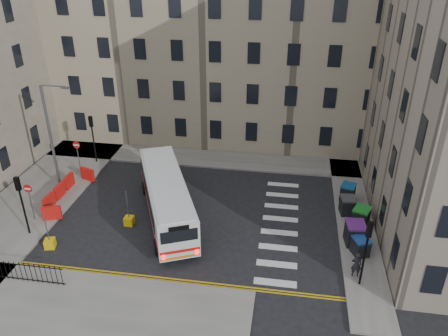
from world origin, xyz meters
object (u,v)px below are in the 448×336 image
(pedestrian, at_px, (356,265))
(wheelie_bin_e, at_px, (348,192))
(wheelie_bin_a, at_px, (360,246))
(bollard_yellow, at_px, (129,221))
(wheelie_bin_d, at_px, (347,205))
(wheelie_bin_c, at_px, (361,217))
(bollard_chevron, at_px, (50,243))
(wheelie_bin_b, at_px, (355,233))
(streetlamp, at_px, (50,136))
(bus, at_px, (166,196))

(pedestrian, bearing_deg, wheelie_bin_e, -94.71)
(wheelie_bin_a, relative_size, bollard_yellow, 2.12)
(wheelie_bin_a, relative_size, wheelie_bin_d, 1.03)
(wheelie_bin_a, height_order, wheelie_bin_d, wheelie_bin_d)
(wheelie_bin_c, relative_size, bollard_chevron, 2.42)
(wheelie_bin_b, relative_size, wheelie_bin_d, 1.17)
(wheelie_bin_a, xyz_separation_m, wheelie_bin_c, (0.39, 3.17, 0.07))
(streetlamp, bearing_deg, wheelie_bin_e, 3.93)
(wheelie_bin_b, distance_m, wheelie_bin_d, 3.41)
(wheelie_bin_b, distance_m, bollard_yellow, 14.65)
(wheelie_bin_e, distance_m, bollard_yellow, 15.65)
(wheelie_bin_a, distance_m, bollard_chevron, 19.01)
(streetlamp, bearing_deg, bus, -15.57)
(wheelie_bin_e, bearing_deg, bus, -143.13)
(wheelie_bin_a, height_order, wheelie_bin_e, wheelie_bin_e)
(wheelie_bin_e, bearing_deg, bollard_yellow, -141.25)
(pedestrian, bearing_deg, wheelie_bin_a, -105.99)
(wheelie_bin_c, xyz_separation_m, bollard_yellow, (-15.27, -2.22, -0.49))
(wheelie_bin_e, bearing_deg, wheelie_bin_c, -60.93)
(wheelie_bin_b, xyz_separation_m, wheelie_bin_c, (0.63, 2.09, -0.09))
(wheelie_bin_e, bearing_deg, bollard_chevron, -136.84)
(wheelie_bin_a, height_order, wheelie_bin_b, wheelie_bin_b)
(wheelie_bin_b, bearing_deg, pedestrian, -100.08)
(wheelie_bin_b, xyz_separation_m, bollard_chevron, (-18.64, -3.26, -0.58))
(wheelie_bin_e, distance_m, bollard_chevron, 20.54)
(wheelie_bin_d, height_order, wheelie_bin_e, wheelie_bin_d)
(wheelie_bin_c, bearing_deg, wheelie_bin_a, -73.43)
(bus, distance_m, wheelie_bin_c, 13.04)
(wheelie_bin_c, bearing_deg, wheelie_bin_b, -83.18)
(wheelie_bin_a, bearing_deg, bollard_yellow, 154.84)
(streetlamp, distance_m, wheelie_bin_a, 22.70)
(wheelie_bin_d, relative_size, bollard_chevron, 2.06)
(bus, height_order, wheelie_bin_d, bus)
(streetlamp, xyz_separation_m, bollard_chevron, (3.00, -7.03, -4.04))
(wheelie_bin_a, bearing_deg, wheelie_bin_c, 61.60)
(wheelie_bin_a, xyz_separation_m, bollard_yellow, (-14.88, 0.96, -0.42))
(pedestrian, bearing_deg, wheelie_bin_c, -102.18)
(bollard_yellow, bearing_deg, wheelie_bin_d, 13.65)
(wheelie_bin_b, xyz_separation_m, wheelie_bin_d, (-0.13, 3.40, -0.10))
(pedestrian, distance_m, bollard_yellow, 14.73)
(streetlamp, xyz_separation_m, bollard_yellow, (7.00, -3.88, -4.04))
(pedestrian, xyz_separation_m, bollard_chevron, (-18.40, -0.15, -0.64))
(wheelie_bin_c, relative_size, pedestrian, 0.92)
(wheelie_bin_b, height_order, pedestrian, pedestrian)
(wheelie_bin_b, relative_size, bollard_chevron, 2.41)
(pedestrian, distance_m, bollard_chevron, 18.41)
(wheelie_bin_e, height_order, bollard_chevron, wheelie_bin_e)
(wheelie_bin_d, xyz_separation_m, bollard_yellow, (-14.51, -3.52, -0.47))
(wheelie_bin_b, height_order, bollard_yellow, wheelie_bin_b)
(bus, relative_size, wheelie_bin_e, 7.92)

